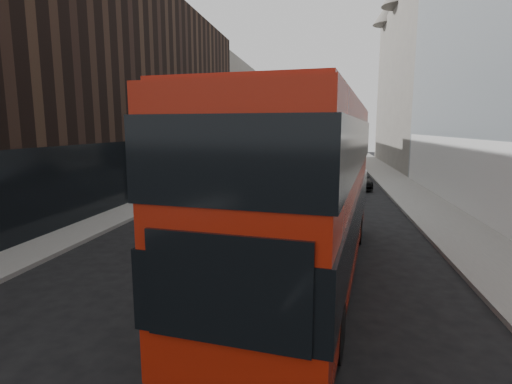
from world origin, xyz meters
The scene contains 12 objects.
sidewalk_right centered at (7.50, 25.00, 0.07)m, with size 3.00×80.00×0.15m, color slate.
sidewalk_left centered at (-8.00, 25.00, 0.07)m, with size 2.00×80.00×0.15m, color slate.
building_modern_block centered at (11.47, 21.00, 9.90)m, with size 5.03×22.00×20.00m.
building_victorian centered at (11.38, 44.00, 9.66)m, with size 6.50×24.00×21.00m.
building_left_mid centered at (-11.50, 30.00, 7.00)m, with size 5.00×24.00×14.00m, color black.
building_left_far centered at (-11.50, 52.00, 6.50)m, with size 5.00×20.00×13.00m, color slate.
street_lamp centered at (-8.22, 18.00, 4.18)m, with size 1.06×0.22×7.00m.
red_bus centered at (1.44, 7.56, 2.83)m, with size 4.53×12.85×5.09m.
grey_bus centered at (2.47, 41.27, 2.05)m, with size 2.92×11.91×3.83m.
car_a centered at (2.44, 16.53, 0.75)m, with size 1.76×4.38×1.49m, color black.
car_b centered at (3.14, 22.57, 0.74)m, with size 1.56×4.48×1.48m, color #96999E.
car_c centered at (4.17, 25.75, 0.63)m, with size 1.78×4.37×1.27m, color black.
Camera 1 is at (1.93, -3.70, 4.38)m, focal length 28.00 mm.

